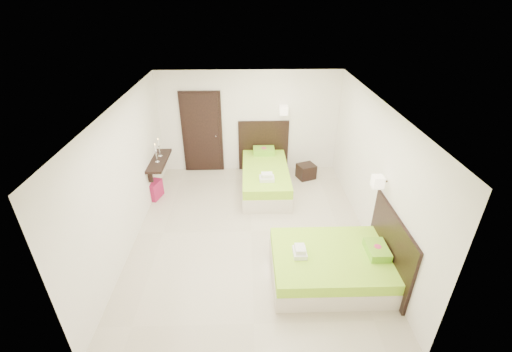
{
  "coord_description": "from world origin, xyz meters",
  "views": [
    {
      "loc": [
        -0.06,
        -5.46,
        4.26
      ],
      "look_at": [
        0.1,
        0.3,
        1.1
      ],
      "focal_mm": 24.0,
      "sensor_mm": 36.0,
      "label": 1
    }
  ],
  "objects_px": {
    "bed_single": "(265,175)",
    "bed_double": "(335,264)",
    "nightstand": "(306,171)",
    "ottoman": "(151,189)"
  },
  "relations": [
    {
      "from": "ottoman",
      "to": "bed_single",
      "type": "bearing_deg",
      "value": 8.39
    },
    {
      "from": "nightstand",
      "to": "ottoman",
      "type": "height_order",
      "value": "ottoman"
    },
    {
      "from": "nightstand",
      "to": "ottoman",
      "type": "distance_m",
      "value": 3.81
    },
    {
      "from": "bed_single",
      "to": "nightstand",
      "type": "bearing_deg",
      "value": 21.85
    },
    {
      "from": "ottoman",
      "to": "bed_double",
      "type": "bearing_deg",
      "value": -35.61
    },
    {
      "from": "ottoman",
      "to": "nightstand",
      "type": "bearing_deg",
      "value": 12.41
    },
    {
      "from": "bed_single",
      "to": "nightstand",
      "type": "distance_m",
      "value": 1.16
    },
    {
      "from": "bed_single",
      "to": "bed_double",
      "type": "distance_m",
      "value": 3.17
    },
    {
      "from": "bed_double",
      "to": "bed_single",
      "type": "bearing_deg",
      "value": 108.35
    },
    {
      "from": "bed_double",
      "to": "nightstand",
      "type": "xyz_separation_m",
      "value": [
        0.07,
        3.44,
        -0.1
      ]
    }
  ]
}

